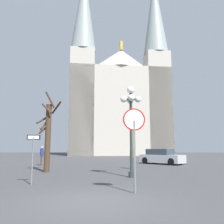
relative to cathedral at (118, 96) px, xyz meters
The scene contains 9 objects.
ground_plane 42.28m from the cathedral, 92.48° to the right, with size 120.00×120.00×0.00m, color #424244.
cathedral is the anchor object (origin of this frame).
stop_sign 40.49m from the cathedral, 90.47° to the right, with size 0.84×0.15×3.10m.
one_way_arrow_sign 39.19m from the cathedral, 97.22° to the right, with size 0.61×0.07×2.19m.
street_lamp 35.96m from the cathedral, 90.16° to the right, with size 1.19×1.19×5.11m.
bare_tree 34.17m from the cathedral, 99.73° to the right, with size 1.70×1.36×5.37m.
parked_car_near_silver 27.90m from the cathedral, 81.90° to the right, with size 4.22×4.09×1.44m.
pedestrian_walking 30.13m from the cathedral, 105.63° to the right, with size 0.32×0.32×1.71m.
pedestrian_standing 32.20m from the cathedral, 89.41° to the right, with size 0.32×0.32×1.62m.
Camera 1 is at (0.65, -7.35, 1.66)m, focal length 36.71 mm.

